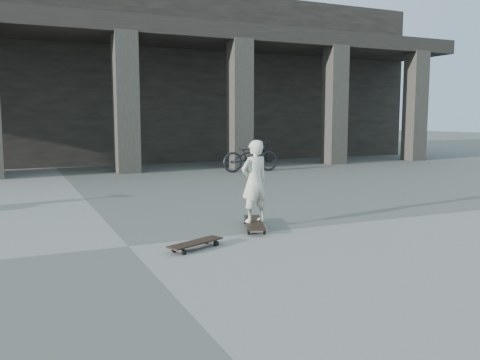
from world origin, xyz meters
name	(u,v)px	position (x,y,z in m)	size (l,w,h in m)	color
ground	(128,246)	(0.00, 0.00, 0.00)	(90.00, 90.00, 0.00)	#535350
colonnade	(46,77)	(0.00, 13.77, 3.03)	(28.00, 8.82, 6.00)	black
longboard	(254,223)	(1.86, 0.26, 0.08)	(0.59, 1.04, 0.10)	black
skateboard_spare	(196,243)	(0.72, -0.47, 0.07)	(0.78, 0.50, 0.09)	black
child	(254,181)	(1.86, 0.26, 0.69)	(0.43, 0.28, 1.17)	beige
bicycle	(251,156)	(5.16, 7.30, 0.46)	(0.62, 1.76, 0.93)	black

